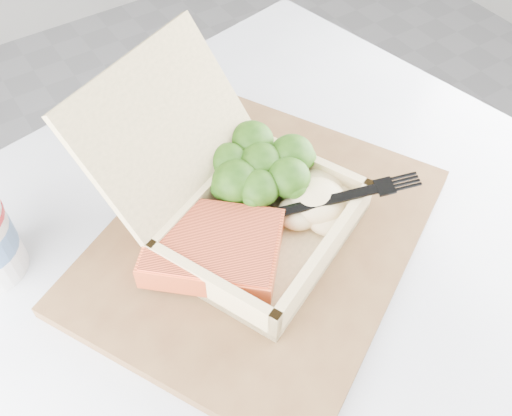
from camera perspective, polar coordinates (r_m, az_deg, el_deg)
cafe_table at (r=0.78m, az=3.17°, el=-14.03°), size 0.93×0.93×0.73m
serving_tray at (r=0.64m, az=0.45°, el=-3.02°), size 0.49×0.46×0.02m
takeout_container at (r=0.61m, az=-2.44°, el=1.31°), size 0.29×0.31×0.17m
salmon_fillet at (r=0.59m, az=-4.30°, el=-3.96°), size 0.17×0.17×0.03m
broccoli_pile at (r=0.65m, az=0.53°, el=3.79°), size 0.13×0.13×0.05m
mashed_potatoes at (r=0.63m, az=6.23°, el=0.75°), size 0.10×0.09×0.04m
plastic_fork at (r=0.61m, az=4.97°, el=0.38°), size 0.16×0.08×0.02m
receipt at (r=0.75m, az=-9.28°, el=5.87°), size 0.11×0.17×0.00m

